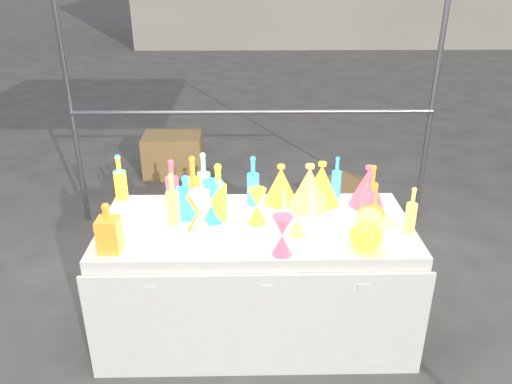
{
  "coord_description": "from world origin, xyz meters",
  "views": [
    {
      "loc": [
        -0.05,
        -2.55,
        2.13
      ],
      "look_at": [
        0.0,
        0.0,
        0.95
      ],
      "focal_mm": 35.0,
      "sensor_mm": 36.0,
      "label": 1
    }
  ],
  "objects_px": {
    "hourglass_0": "(196,213)",
    "lampshade_0": "(281,184)",
    "display_table": "(256,278)",
    "bottle_0": "(120,177)",
    "globe_0": "(366,238)",
    "cardboard_box_closed": "(173,155)"
  },
  "relations": [
    {
      "from": "hourglass_0",
      "to": "lampshade_0",
      "type": "height_order",
      "value": "lampshade_0"
    },
    {
      "from": "display_table",
      "to": "bottle_0",
      "type": "distance_m",
      "value": 1.06
    },
    {
      "from": "bottle_0",
      "to": "lampshade_0",
      "type": "relative_size",
      "value": 1.19
    },
    {
      "from": "lampshade_0",
      "to": "globe_0",
      "type": "bearing_deg",
      "value": -50.53
    },
    {
      "from": "hourglass_0",
      "to": "globe_0",
      "type": "bearing_deg",
      "value": -14.94
    },
    {
      "from": "bottle_0",
      "to": "hourglass_0",
      "type": "relative_size",
      "value": 1.44
    },
    {
      "from": "hourglass_0",
      "to": "globe_0",
      "type": "relative_size",
      "value": 1.19
    },
    {
      "from": "cardboard_box_closed",
      "to": "lampshade_0",
      "type": "bearing_deg",
      "value": -66.84
    },
    {
      "from": "cardboard_box_closed",
      "to": "globe_0",
      "type": "bearing_deg",
      "value": -64.45
    },
    {
      "from": "display_table",
      "to": "lampshade_0",
      "type": "relative_size",
      "value": 7.33
    },
    {
      "from": "globe_0",
      "to": "lampshade_0",
      "type": "distance_m",
      "value": 0.71
    },
    {
      "from": "cardboard_box_closed",
      "to": "globe_0",
      "type": "distance_m",
      "value": 3.25
    },
    {
      "from": "display_table",
      "to": "bottle_0",
      "type": "bearing_deg",
      "value": 157.08
    },
    {
      "from": "cardboard_box_closed",
      "to": "lampshade_0",
      "type": "height_order",
      "value": "lampshade_0"
    },
    {
      "from": "bottle_0",
      "to": "hourglass_0",
      "type": "height_order",
      "value": "bottle_0"
    },
    {
      "from": "cardboard_box_closed",
      "to": "display_table",
      "type": "bearing_deg",
      "value": -72.44
    },
    {
      "from": "hourglass_0",
      "to": "globe_0",
      "type": "height_order",
      "value": "hourglass_0"
    },
    {
      "from": "cardboard_box_closed",
      "to": "bottle_0",
      "type": "bearing_deg",
      "value": -90.77
    },
    {
      "from": "display_table",
      "to": "lampshade_0",
      "type": "distance_m",
      "value": 0.6
    },
    {
      "from": "cardboard_box_closed",
      "to": "bottle_0",
      "type": "distance_m",
      "value": 2.31
    },
    {
      "from": "bottle_0",
      "to": "cardboard_box_closed",
      "type": "bearing_deg",
      "value": 90.02
    },
    {
      "from": "cardboard_box_closed",
      "to": "hourglass_0",
      "type": "height_order",
      "value": "hourglass_0"
    }
  ]
}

